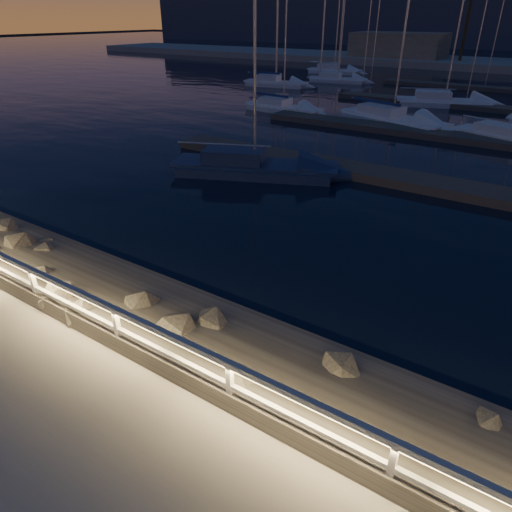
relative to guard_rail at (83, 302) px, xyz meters
The scene contains 14 objects.
ground 0.78m from the guard_rail, ahead, with size 400.00×400.00×0.00m, color #9F9A8F.
harbor_water 31.27m from the guard_rail, 89.87° to the left, with size 400.00×440.00×0.60m.
guard_rail is the anchor object (origin of this frame).
riprap 1.44m from the guard_rail, 126.39° to the left, with size 38.87×1.82×1.12m.
floating_docks 32.52m from the guard_rail, 89.88° to the left, with size 22.00×36.00×0.40m.
distant_hills 135.56m from the guard_rail, 99.37° to the left, with size 230.00×37.50×18.00m.
sailboat_b 14.00m from the guard_rail, 109.25° to the left, with size 8.26×5.27×13.74m.
sailboat_f 30.43m from the guard_rail, 112.79° to the left, with size 6.91×2.71×11.48m.
sailboat_g 28.71m from the guard_rail, 95.90° to the left, with size 8.61×4.93×14.12m.
sailboat_i 44.95m from the guard_rail, 116.60° to the left, with size 7.22×3.20×11.97m.
sailboat_j 38.01m from the guard_rail, 92.56° to the left, with size 8.19×4.86×13.52m.
sailboat_l 27.47m from the guard_rail, 79.03° to the left, with size 7.86×4.77×12.90m.
sailboat_m 58.55m from the guard_rail, 110.11° to the left, with size 7.32×3.02×12.18m.
sailboat_n 49.67m from the guard_rail, 108.74° to the left, with size 6.86×3.21×11.29m.
Camera 1 is at (7.85, -4.85, 6.44)m, focal length 32.00 mm.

